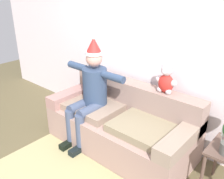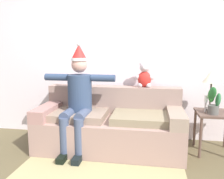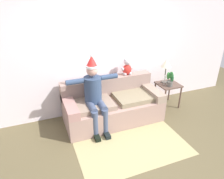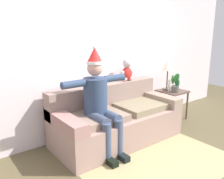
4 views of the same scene
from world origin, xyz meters
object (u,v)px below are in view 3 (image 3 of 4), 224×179
table_lamp (166,64)px  side_table (168,88)px  candle_tall (165,79)px  teddy_bear (127,67)px  potted_plant (170,79)px  candle_short (173,76)px  person_seated (94,93)px  couch (112,105)px

table_lamp → side_table: bearing=-61.0°
table_lamp → candle_tall: size_ratio=2.44×
teddy_bear → potted_plant: (0.92, -0.34, -0.29)m
potted_plant → candle_tall: potted_plant is taller
table_lamp → candle_tall: table_lamp is taller
teddy_bear → table_lamp: (0.92, -0.14, 0.00)m
teddy_bear → candle_short: (1.11, -0.20, -0.30)m
teddy_bear → side_table: 1.15m
person_seated → table_lamp: 1.87m
person_seated → teddy_bear: person_seated is taller
person_seated → teddy_bear: bearing=26.7°
side_table → potted_plant: size_ratio=1.48×
table_lamp → candle_tall: bearing=-125.6°
person_seated → candle_tall: person_seated is taller
candle_tall → couch: bearing=-178.8°
table_lamp → couch: bearing=-174.0°
couch → table_lamp: table_lamp is taller
couch → table_lamp: (1.39, 0.15, 0.70)m
candle_short → potted_plant: bearing=-143.5°
person_seated → candle_short: 2.03m
person_seated → table_lamp: person_seated is taller
teddy_bear → candle_tall: teddy_bear is taller
teddy_bear → side_table: (0.98, -0.24, -0.55)m
couch → table_lamp: size_ratio=3.55×
teddy_bear → candle_tall: 0.93m
couch → person_seated: (-0.43, -0.17, 0.44)m
couch → potted_plant: potted_plant is taller
couch → person_seated: size_ratio=1.34×
potted_plant → candle_short: size_ratio=1.66×
teddy_bear → couch: bearing=-148.6°
potted_plant → candle_short: (0.20, 0.14, -0.01)m
person_seated → candle_short: (2.02, 0.26, -0.05)m
person_seated → table_lamp: bearing=9.7°
person_seated → potted_plant: 1.83m
teddy_bear → table_lamp: teddy_bear is taller
side_table → teddy_bear: bearing=166.3°
potted_plant → person_seated: bearing=-176.5°
table_lamp → potted_plant: size_ratio=1.47×
couch → candle_tall: 1.37m
teddy_bear → potted_plant: 1.02m
candle_short → candle_tall: bearing=-167.7°
couch → teddy_bear: (0.47, 0.29, 0.70)m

